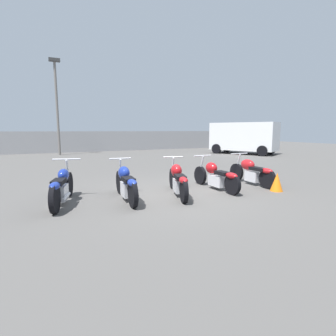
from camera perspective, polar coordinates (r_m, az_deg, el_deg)
The scene contains 10 objects.
ground_plane at distance 7.07m, azimuth 1.58°, elevation -5.69°, with size 60.00×60.00×0.00m, color #514F4C.
fence_back at distance 21.65m, azimuth -17.28°, elevation 5.50°, with size 40.00×0.04×1.61m.
light_pole_left at distance 19.63m, azimuth -23.10°, elevation 13.86°, with size 0.70×0.35×6.38m.
motorcycle_slot_0 at distance 6.49m, azimuth -22.09°, elevation -3.84°, with size 0.84×2.03×1.00m.
motorcycle_slot_1 at distance 6.46m, azimuth -9.11°, elevation -3.34°, with size 0.57×2.04×0.98m.
motorcycle_slot_2 at distance 6.87m, azimuth 2.19°, elevation -2.61°, with size 0.84×2.10×0.96m.
motorcycle_slot_3 at distance 7.67m, azimuth 10.42°, elevation -1.74°, with size 0.61×2.12×0.94m.
motorcycle_slot_4 at distance 8.64m, azimuth 17.76°, elevation -0.71°, with size 0.68×1.96×0.95m.
parked_van at distance 19.74m, azimuth 16.12°, elevation 6.56°, with size 3.80×4.91×2.23m.
traffic_cone_near at distance 7.98m, azimuth 22.61°, elevation -2.82°, with size 0.35×0.35×0.52m.
Camera 1 is at (-3.13, -6.11, 1.70)m, focal length 28.00 mm.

